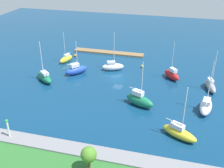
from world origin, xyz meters
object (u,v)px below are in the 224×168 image
object	(u,v)px
harbor_beacon	(8,127)
sailboat_white_near_pier	(206,106)
sailboat_yellow_lone_south	(66,59)
mooring_buoy_yellow	(142,66)
sailboat_green_by_breakwater	(44,77)
sailboat_blue_outer_mooring	(76,70)
park_tree_west	(89,155)
sailboat_white_east_end	(113,66)
pier_dock	(108,52)
sailboat_yellow_inner_mooring	(179,133)
mooring_buoy_orange	(75,56)
sailboat_gray_west_end	(210,86)
sailboat_green_mid_basin	(140,100)
sailboat_red_along_channel	(172,74)

from	to	relation	value
harbor_beacon	sailboat_white_near_pier	xyz separation A→B (m)	(-36.12, -20.78, -2.21)
harbor_beacon	sailboat_yellow_lone_south	world-z (taller)	sailboat_yellow_lone_south
sailboat_white_near_pier	mooring_buoy_yellow	world-z (taller)	sailboat_white_near_pier
sailboat_green_by_breakwater	sailboat_blue_outer_mooring	world-z (taller)	sailboat_green_by_breakwater
park_tree_west	sailboat_green_by_breakwater	distance (m)	37.53
sailboat_green_by_breakwater	sailboat_white_east_end	distance (m)	20.17
harbor_beacon	sailboat_yellow_lone_south	size ratio (longest dim) A/B	0.38
harbor_beacon	pier_dock	bearing A→B (deg)	-95.77
sailboat_white_near_pier	sailboat_blue_outer_mooring	world-z (taller)	sailboat_white_near_pier
pier_dock	sailboat_white_near_pier	size ratio (longest dim) A/B	2.04
pier_dock	harbor_beacon	bearing A→B (deg)	84.23
sailboat_yellow_inner_mooring	sailboat_white_east_end	xyz separation A→B (m)	(20.49, -27.59, 0.04)
park_tree_west	mooring_buoy_orange	world-z (taller)	park_tree_west
pier_dock	sailboat_yellow_inner_mooring	distance (m)	48.52
sailboat_yellow_inner_mooring	sailboat_white_east_end	distance (m)	34.36
mooring_buoy_yellow	harbor_beacon	bearing A→B (deg)	65.96
sailboat_gray_west_end	sailboat_green_mid_basin	world-z (taller)	sailboat_green_mid_basin
park_tree_west	sailboat_white_near_pier	world-z (taller)	sailboat_white_near_pier
sailboat_white_near_pier	sailboat_white_east_end	xyz separation A→B (m)	(25.85, -16.36, -0.12)
sailboat_green_by_breakwater	mooring_buoy_orange	world-z (taller)	sailboat_green_by_breakwater
sailboat_green_mid_basin	sailboat_white_east_end	xyz separation A→B (m)	(11.07, -17.86, -0.29)
sailboat_gray_west_end	sailboat_white_east_end	xyz separation A→B (m)	(27.46, -5.47, 0.06)
sailboat_white_east_end	sailboat_yellow_lone_south	xyz separation A→B (m)	(16.09, -2.42, -0.13)
sailboat_red_along_channel	mooring_buoy_orange	size ratio (longest dim) A/B	12.60
sailboat_white_near_pier	sailboat_yellow_inner_mooring	distance (m)	12.44
pier_dock	mooring_buoy_yellow	bearing A→B (deg)	145.22
sailboat_gray_west_end	harbor_beacon	bearing A→B (deg)	-63.13
sailboat_red_along_channel	mooring_buoy_orange	world-z (taller)	sailboat_red_along_channel
sailboat_gray_west_end	sailboat_green_mid_basin	distance (m)	20.55
park_tree_west	sailboat_white_near_pier	distance (m)	31.34
sailboat_white_near_pier	sailboat_blue_outer_mooring	distance (m)	37.08
park_tree_west	sailboat_blue_outer_mooring	bearing A→B (deg)	-65.37
sailboat_gray_west_end	mooring_buoy_yellow	size ratio (longest dim) A/B	12.37
pier_dock	sailboat_white_east_end	distance (m)	14.57
sailboat_green_by_breakwater	mooring_buoy_orange	size ratio (longest dim) A/B	13.08
park_tree_west	sailboat_white_east_end	distance (m)	41.87
pier_dock	sailboat_red_along_channel	world-z (taller)	sailboat_red_along_channel
sailboat_yellow_inner_mooring	sailboat_red_along_channel	world-z (taller)	sailboat_yellow_inner_mooring
sailboat_green_mid_basin	harbor_beacon	bearing A→B (deg)	-113.40
sailboat_blue_outer_mooring	mooring_buoy_yellow	distance (m)	20.20
park_tree_west	sailboat_red_along_channel	size ratio (longest dim) A/B	0.42
sailboat_white_east_end	sailboat_yellow_lone_south	distance (m)	16.27
sailboat_yellow_inner_mooring	mooring_buoy_orange	world-z (taller)	sailboat_yellow_inner_mooring
sailboat_red_along_channel	sailboat_blue_outer_mooring	xyz separation A→B (m)	(26.90, 3.78, -0.01)
sailboat_green_by_breakwater	sailboat_yellow_lone_south	xyz separation A→B (m)	(-0.22, -14.28, -0.15)
sailboat_yellow_inner_mooring	mooring_buoy_orange	size ratio (longest dim) A/B	13.04
sailboat_red_along_channel	sailboat_yellow_lone_south	distance (m)	33.69
harbor_beacon	sailboat_green_by_breakwater	world-z (taller)	sailboat_green_by_breakwater
sailboat_green_by_breakwater	sailboat_white_east_end	world-z (taller)	sailboat_white_east_end
sailboat_red_along_channel	mooring_buoy_yellow	distance (m)	10.87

